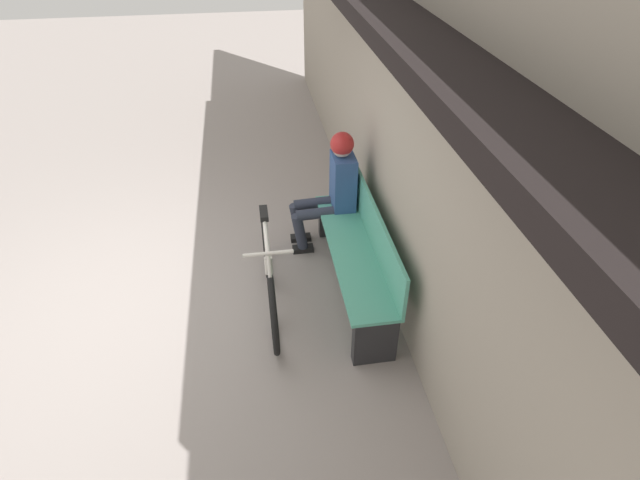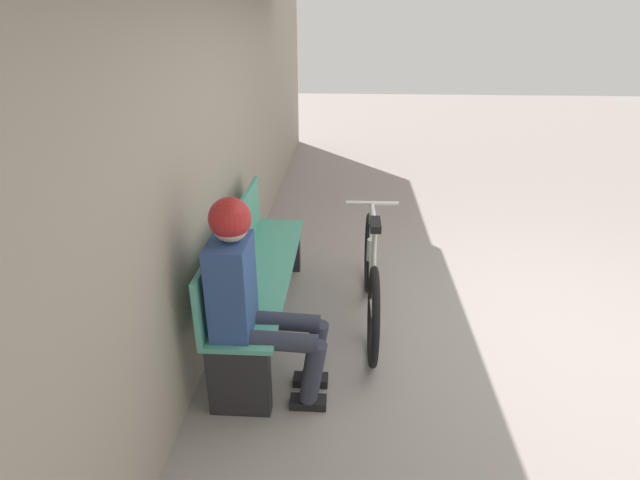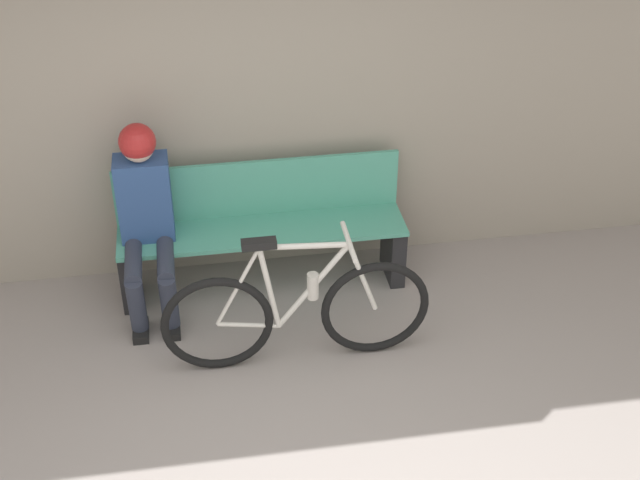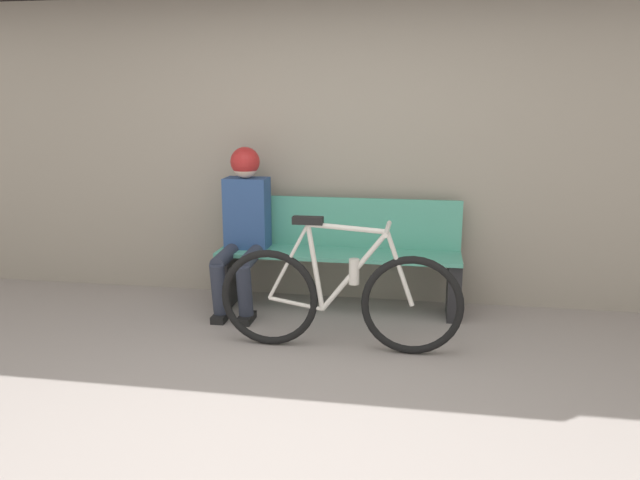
# 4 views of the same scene
# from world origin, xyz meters

# --- Properties ---
(ground_plane) EXTENTS (24.00, 24.00, 0.00)m
(ground_plane) POSITION_xyz_m (0.00, 0.00, 0.00)
(ground_plane) COLOR gray
(storefront_wall) EXTENTS (12.00, 0.56, 3.20)m
(storefront_wall) POSITION_xyz_m (0.00, 2.32, 1.66)
(storefront_wall) COLOR #9E9384
(storefront_wall) RESTS_ON ground_plane
(park_bench_near) EXTENTS (1.90, 0.42, 0.87)m
(park_bench_near) POSITION_xyz_m (0.08, 2.01, 0.43)
(park_bench_near) COLOR #51A88E
(park_bench_near) RESTS_ON ground_plane
(bicycle) EXTENTS (1.62, 0.40, 0.90)m
(bicycle) POSITION_xyz_m (0.20, 1.17, 0.37)
(bicycle) COLOR black
(bicycle) RESTS_ON ground_plane
(person_seated) EXTENTS (0.34, 0.66, 1.28)m
(person_seated) POSITION_xyz_m (-0.66, 1.89, 0.73)
(person_seated) COLOR #2D3342
(person_seated) RESTS_ON ground_plane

